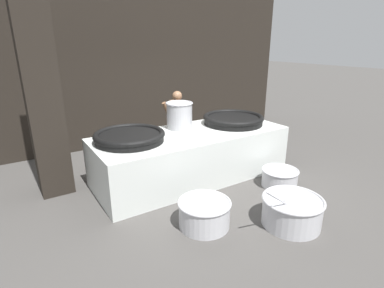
{
  "coord_description": "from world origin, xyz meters",
  "views": [
    {
      "loc": [
        -3.0,
        -4.69,
        2.61
      ],
      "look_at": [
        0.0,
        0.0,
        0.7
      ],
      "focal_mm": 28.0,
      "sensor_mm": 36.0,
      "label": 1
    }
  ],
  "objects_px": {
    "giant_wok_near": "(130,136)",
    "giant_wok_far": "(233,119)",
    "cook": "(177,123)",
    "prep_bowl_meat": "(204,212)",
    "stock_pot": "(179,115)",
    "prep_bowl_vegetables": "(292,210)",
    "prep_bowl_extra": "(280,177)"
  },
  "relations": [
    {
      "from": "prep_bowl_vegetables",
      "to": "giant_wok_near",
      "type": "bearing_deg",
      "value": 123.65
    },
    {
      "from": "prep_bowl_vegetables",
      "to": "prep_bowl_extra",
      "type": "xyz_separation_m",
      "value": [
        0.83,
        0.97,
        -0.06
      ]
    },
    {
      "from": "cook",
      "to": "prep_bowl_vegetables",
      "type": "xyz_separation_m",
      "value": [
        0.07,
        -3.27,
        -0.61
      ]
    },
    {
      "from": "cook",
      "to": "prep_bowl_meat",
      "type": "bearing_deg",
      "value": 65.25
    },
    {
      "from": "stock_pot",
      "to": "prep_bowl_extra",
      "type": "distance_m",
      "value": 2.29
    },
    {
      "from": "stock_pot",
      "to": "prep_bowl_vegetables",
      "type": "bearing_deg",
      "value": -81.65
    },
    {
      "from": "giant_wok_near",
      "to": "prep_bowl_vegetables",
      "type": "bearing_deg",
      "value": -56.35
    },
    {
      "from": "prep_bowl_vegetables",
      "to": "prep_bowl_meat",
      "type": "distance_m",
      "value": 1.3
    },
    {
      "from": "prep_bowl_vegetables",
      "to": "prep_bowl_extra",
      "type": "height_order",
      "value": "prep_bowl_vegetables"
    },
    {
      "from": "giant_wok_near",
      "to": "giant_wok_far",
      "type": "distance_m",
      "value": 2.32
    },
    {
      "from": "prep_bowl_meat",
      "to": "stock_pot",
      "type": "bearing_deg",
      "value": 69.48
    },
    {
      "from": "stock_pot",
      "to": "prep_bowl_meat",
      "type": "distance_m",
      "value": 2.3
    },
    {
      "from": "stock_pot",
      "to": "cook",
      "type": "xyz_separation_m",
      "value": [
        0.32,
        0.65,
        -0.36
      ]
    },
    {
      "from": "cook",
      "to": "prep_bowl_meat",
      "type": "distance_m",
      "value": 2.87
    },
    {
      "from": "prep_bowl_meat",
      "to": "prep_bowl_extra",
      "type": "height_order",
      "value": "prep_bowl_meat"
    },
    {
      "from": "giant_wok_far",
      "to": "prep_bowl_extra",
      "type": "relative_size",
      "value": 1.87
    },
    {
      "from": "giant_wok_near",
      "to": "prep_bowl_vegetables",
      "type": "relative_size",
      "value": 1.07
    },
    {
      "from": "giant_wok_far",
      "to": "prep_bowl_extra",
      "type": "bearing_deg",
      "value": -86.7
    },
    {
      "from": "prep_bowl_vegetables",
      "to": "prep_bowl_meat",
      "type": "relative_size",
      "value": 1.47
    },
    {
      "from": "giant_wok_far",
      "to": "prep_bowl_meat",
      "type": "height_order",
      "value": "giant_wok_far"
    },
    {
      "from": "giant_wok_far",
      "to": "prep_bowl_vegetables",
      "type": "height_order",
      "value": "giant_wok_far"
    },
    {
      "from": "giant_wok_far",
      "to": "cook",
      "type": "xyz_separation_m",
      "value": [
        -0.82,
        0.98,
        -0.18
      ]
    },
    {
      "from": "giant_wok_far",
      "to": "prep_bowl_vegetables",
      "type": "xyz_separation_m",
      "value": [
        -0.75,
        -2.29,
        -0.8
      ]
    },
    {
      "from": "giant_wok_far",
      "to": "stock_pot",
      "type": "bearing_deg",
      "value": 163.77
    },
    {
      "from": "giant_wok_near",
      "to": "prep_bowl_meat",
      "type": "bearing_deg",
      "value": -74.96
    },
    {
      "from": "prep_bowl_vegetables",
      "to": "prep_bowl_extra",
      "type": "distance_m",
      "value": 1.27
    },
    {
      "from": "prep_bowl_extra",
      "to": "prep_bowl_meat",
      "type": "bearing_deg",
      "value": -171.44
    },
    {
      "from": "giant_wok_near",
      "to": "cook",
      "type": "relative_size",
      "value": 0.79
    },
    {
      "from": "prep_bowl_meat",
      "to": "giant_wok_far",
      "type": "bearing_deg",
      "value": 40.94
    },
    {
      "from": "giant_wok_near",
      "to": "prep_bowl_meat",
      "type": "relative_size",
      "value": 1.58
    },
    {
      "from": "prep_bowl_meat",
      "to": "prep_bowl_vegetables",
      "type": "bearing_deg",
      "value": -31.23
    },
    {
      "from": "giant_wok_far",
      "to": "prep_bowl_vegetables",
      "type": "distance_m",
      "value": 2.54
    }
  ]
}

